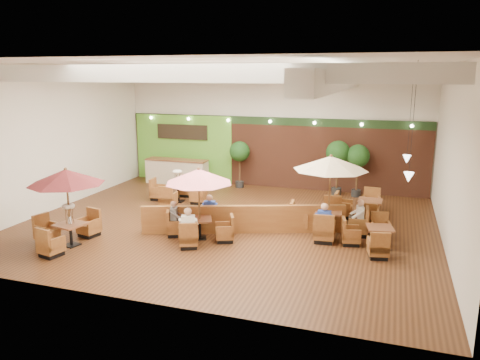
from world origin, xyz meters
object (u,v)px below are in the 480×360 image
at_px(topiary_2, 358,158).
at_px(table_2, 330,180).
at_px(topiary_0, 240,153).
at_px(booth_divider, 244,219).
at_px(diner_2, 175,214).
at_px(table_5, 362,210).
at_px(diner_1, 210,209).
at_px(diner_3, 324,219).
at_px(diner_0, 188,224).
at_px(table_0, 66,190).
at_px(table_4, 371,237).
at_px(table_3, 178,192).
at_px(topiary_1, 338,155).
at_px(service_counter, 177,172).
at_px(table_1, 199,190).
at_px(diner_4, 359,214).

bearing_deg(topiary_2, table_2, -95.52).
bearing_deg(table_2, topiary_0, 128.15).
relative_size(booth_divider, diner_2, 9.49).
bearing_deg(table_5, diner_1, -145.90).
height_order(diner_1, diner_3, diner_3).
bearing_deg(table_2, diner_0, -149.46).
distance_m(table_0, diner_2, 3.41).
xyz_separation_m(booth_divider, table_4, (4.06, -0.04, -0.15)).
xyz_separation_m(table_3, topiary_1, (6.04, 3.14, 1.35)).
xyz_separation_m(service_counter, table_2, (7.86, -4.87, 1.21)).
height_order(service_counter, table_3, table_3).
distance_m(table_2, topiary_2, 5.10).
bearing_deg(booth_divider, table_0, -169.07).
bearing_deg(diner_1, table_5, -163.57).
distance_m(table_2, diner_3, 1.40).
xyz_separation_m(service_counter, diner_0, (4.06, -7.60, 0.18)).
height_order(table_2, diner_2, table_2).
bearing_deg(table_5, diner_0, -133.25).
distance_m(table_1, topiary_1, 7.76).
xyz_separation_m(service_counter, diner_1, (4.06, -5.90, 0.16)).
xyz_separation_m(booth_divider, table_1, (-1.16, -0.98, 1.14)).
relative_size(diner_0, diner_2, 1.15).
xyz_separation_m(table_5, diner_1, (-4.75, -2.89, 0.40)).
bearing_deg(table_5, diner_4, -86.82).
height_order(topiary_2, diner_1, topiary_2).
distance_m(table_2, diner_2, 5.12).
distance_m(topiary_2, diner_4, 5.18).
xyz_separation_m(topiary_1, diner_0, (-3.45, -7.80, -1.00)).
relative_size(table_2, diner_2, 3.71).
height_order(table_0, table_2, table_2).
height_order(table_1, table_2, table_2).
xyz_separation_m(service_counter, table_4, (9.28, -5.80, -0.27)).
bearing_deg(diner_2, diner_1, 117.03).
relative_size(table_5, diner_1, 3.26).
bearing_deg(service_counter, diner_1, -55.48).
height_order(topiary_1, diner_3, topiary_1).
distance_m(service_counter, diner_3, 9.79).
xyz_separation_m(table_0, topiary_0, (2.57, 8.76, -0.15)).
bearing_deg(diner_4, service_counter, 49.36).
bearing_deg(service_counter, diner_3, -36.57).
relative_size(booth_divider, table_5, 2.69).
bearing_deg(booth_divider, topiary_2, 42.47).
bearing_deg(topiary_1, table_1, -116.43).
height_order(booth_divider, table_0, table_0).
bearing_deg(table_0, table_5, 45.39).
bearing_deg(diner_3, table_2, 91.91).
bearing_deg(topiary_0, diner_3, -51.66).
bearing_deg(diner_0, table_0, 176.70).
height_order(table_1, table_5, table_1).
bearing_deg(service_counter, table_0, -86.54).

